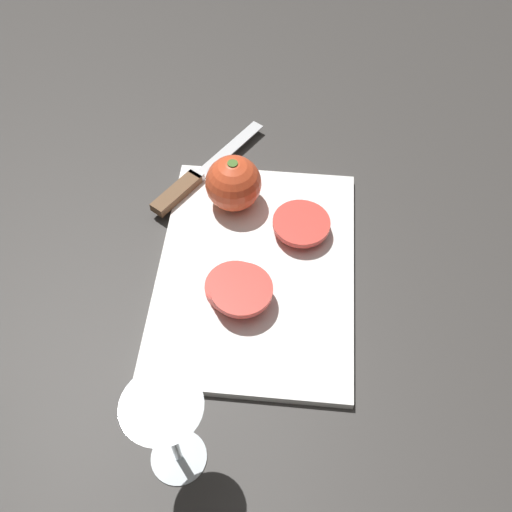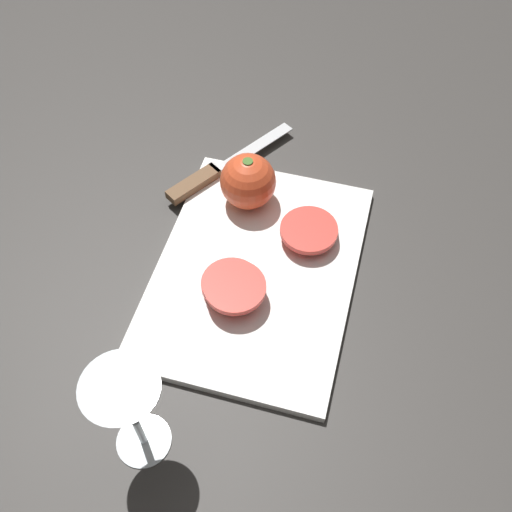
{
  "view_description": "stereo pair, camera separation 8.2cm",
  "coord_description": "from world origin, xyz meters",
  "px_view_note": "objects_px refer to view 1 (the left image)",
  "views": [
    {
      "loc": [
        0.52,
        0.03,
        0.71
      ],
      "look_at": [
        0.05,
        -0.01,
        0.04
      ],
      "focal_mm": 42.0,
      "sensor_mm": 36.0,
      "label": 1
    },
    {
      "loc": [
        0.51,
        0.11,
        0.71
      ],
      "look_at": [
        0.05,
        -0.01,
        0.04
      ],
      "focal_mm": 42.0,
      "sensor_mm": 36.0,
      "label": 2
    }
  ],
  "objects_px": {
    "whole_tomato": "(233,183)",
    "tomato_slice_stack_near": "(238,288)",
    "tomato_slice_stack_far": "(301,223)",
    "wine_glass": "(168,425)",
    "knife": "(187,184)"
  },
  "relations": [
    {
      "from": "knife",
      "to": "tomato_slice_stack_far",
      "type": "relative_size",
      "value": 2.27
    },
    {
      "from": "wine_glass",
      "to": "knife",
      "type": "relative_size",
      "value": 0.72
    },
    {
      "from": "tomato_slice_stack_near",
      "to": "tomato_slice_stack_far",
      "type": "height_order",
      "value": "tomato_slice_stack_near"
    },
    {
      "from": "whole_tomato",
      "to": "tomato_slice_stack_near",
      "type": "distance_m",
      "value": 0.17
    },
    {
      "from": "tomato_slice_stack_near",
      "to": "knife",
      "type": "bearing_deg",
      "value": -151.84
    },
    {
      "from": "whole_tomato",
      "to": "tomato_slice_stack_far",
      "type": "distance_m",
      "value": 0.12
    },
    {
      "from": "tomato_slice_stack_near",
      "to": "tomato_slice_stack_far",
      "type": "bearing_deg",
      "value": 147.58
    },
    {
      "from": "whole_tomato",
      "to": "tomato_slice_stack_far",
      "type": "bearing_deg",
      "value": 67.94
    },
    {
      "from": "wine_glass",
      "to": "whole_tomato",
      "type": "height_order",
      "value": "wine_glass"
    },
    {
      "from": "whole_tomato",
      "to": "tomato_slice_stack_near",
      "type": "height_order",
      "value": "whole_tomato"
    },
    {
      "from": "knife",
      "to": "tomato_slice_stack_far",
      "type": "xyz_separation_m",
      "value": [
        0.07,
        0.18,
        0.01
      ]
    },
    {
      "from": "wine_glass",
      "to": "tomato_slice_stack_near",
      "type": "height_order",
      "value": "wine_glass"
    },
    {
      "from": "wine_glass",
      "to": "tomato_slice_stack_far",
      "type": "height_order",
      "value": "wine_glass"
    },
    {
      "from": "whole_tomato",
      "to": "tomato_slice_stack_near",
      "type": "xyz_separation_m",
      "value": [
        0.17,
        0.03,
        -0.02
      ]
    },
    {
      "from": "knife",
      "to": "tomato_slice_stack_near",
      "type": "height_order",
      "value": "tomato_slice_stack_near"
    }
  ]
}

